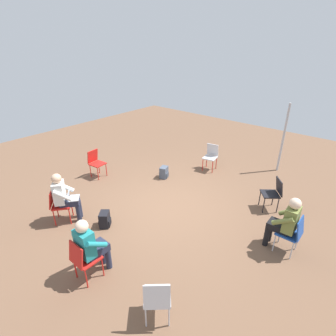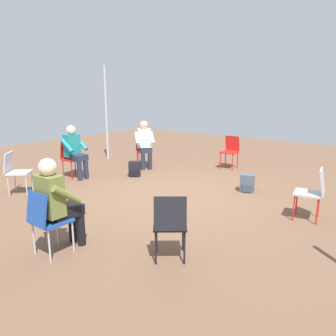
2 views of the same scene
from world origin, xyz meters
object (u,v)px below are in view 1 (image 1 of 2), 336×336
at_px(chair_southeast, 157,298).
at_px(person_with_laptop, 64,195).
at_px(backpack_by_empty_chair, 164,173).
at_px(chair_east, 292,232).
at_px(chair_north, 211,155).
at_px(person_in_teal, 90,244).
at_px(chair_southwest, 58,203).
at_px(person_in_olive, 286,221).
at_px(chair_west, 96,162).
at_px(chair_northeast, 273,192).
at_px(chair_south, 83,258).
at_px(backpack_near_laptop_user, 105,220).

distance_m(chair_southeast, person_with_laptop, 3.34).
bearing_deg(person_with_laptop, chair_southeast, 30.63).
bearing_deg(backpack_by_empty_chair, chair_east, -11.16).
xyz_separation_m(chair_north, person_with_laptop, (-1.07, -4.56, 0.20)).
height_order(chair_southeast, person_in_teal, person_in_teal).
xyz_separation_m(chair_east, person_with_laptop, (-4.33, -2.30, 0.20)).
height_order(chair_southwest, person_in_teal, person_in_teal).
xyz_separation_m(chair_southwest, person_in_olive, (4.27, 2.43, 0.20)).
distance_m(chair_north, person_in_teal, 5.17).
relative_size(person_in_olive, backpack_by_empty_chair, 3.44).
relative_size(chair_west, backpack_by_empty_chair, 2.36).
distance_m(chair_southeast, person_in_teal, 1.50).
relative_size(chair_north, chair_southeast, 1.00).
height_order(chair_southwest, chair_southeast, same).
bearing_deg(person_in_teal, chair_southeast, 3.65).
relative_size(chair_northeast, backpack_by_empty_chair, 2.36).
height_order(chair_south, person_in_teal, person_in_teal).
height_order(person_in_teal, person_in_olive, same).
relative_size(chair_southeast, person_in_olive, 0.69).
xyz_separation_m(person_in_teal, backpack_by_empty_chair, (-1.51, 3.65, -0.54)).
height_order(person_in_teal, backpack_near_laptop_user, person_in_teal).
relative_size(chair_south, backpack_near_laptop_user, 2.36).
distance_m(chair_north, person_in_olive, 3.83).
relative_size(chair_north, chair_southwest, 1.00).
bearing_deg(chair_west, chair_northeast, 104.22).
bearing_deg(person_in_olive, backpack_near_laptop_user, 118.70).
xyz_separation_m(chair_northeast, backpack_near_laptop_user, (-2.64, -3.15, -0.34)).
height_order(chair_west, person_in_olive, person_in_olive).
height_order(chair_northeast, chair_southeast, same).
xyz_separation_m(person_in_teal, backpack_near_laptop_user, (-0.97, 0.98, -0.54)).
relative_size(person_in_olive, backpack_near_laptop_user, 3.44).
bearing_deg(chair_west, chair_east, 89.20).
distance_m(chair_west, chair_northeast, 5.17).
bearing_deg(person_with_laptop, chair_south, 16.93).
distance_m(chair_southeast, backpack_by_empty_chair, 4.67).
height_order(backpack_near_laptop_user, backpack_by_empty_chair, same).
bearing_deg(chair_southeast, person_in_teal, 141.32).
relative_size(chair_east, chair_northeast, 1.00).
xyz_separation_m(chair_west, backpack_by_empty_chair, (1.68, 1.28, -0.34)).
distance_m(chair_south, backpack_by_empty_chair, 4.12).
distance_m(chair_north, backpack_by_empty_chair, 1.68).
height_order(chair_east, backpack_by_empty_chair, chair_east).
relative_size(chair_south, chair_southwest, 1.00).
height_order(chair_southwest, backpack_near_laptop_user, chair_southwest).
height_order(chair_west, chair_northeast, same).
xyz_separation_m(chair_southeast, backpack_near_laptop_user, (-2.46, 0.89, -0.34)).
bearing_deg(chair_southeast, backpack_by_empty_chair, 87.95).
bearing_deg(chair_west, chair_southwest, 27.42).
xyz_separation_m(chair_south, person_with_laptop, (-1.81, 0.72, 0.20)).
height_order(chair_north, person_in_olive, person_in_olive).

